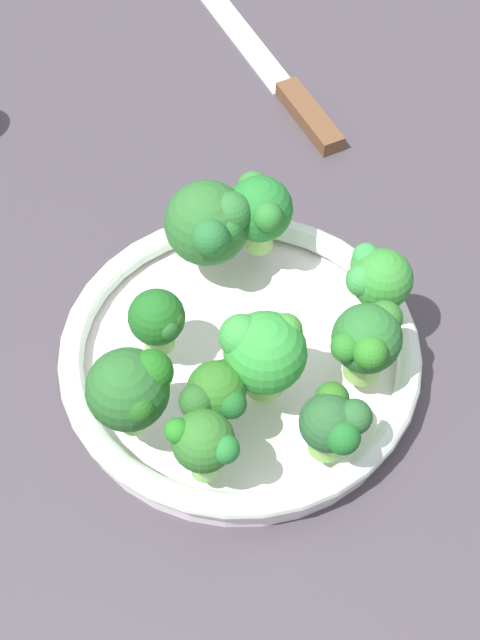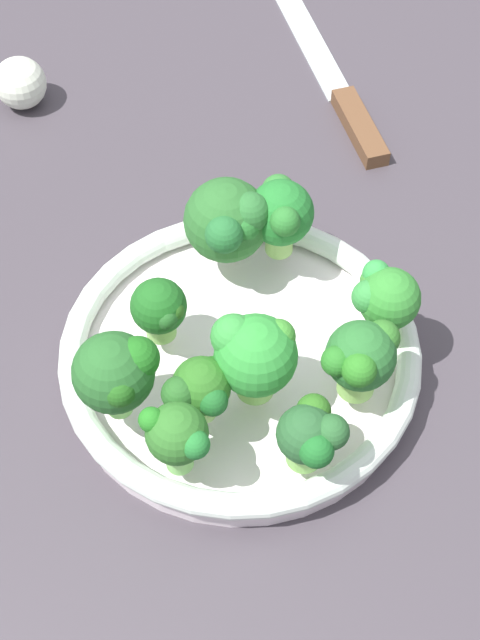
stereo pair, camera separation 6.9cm
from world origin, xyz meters
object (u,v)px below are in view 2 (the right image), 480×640
broccoli_floret_8 (361,358)px  broccoli_floret_0 (229,221)px  broccoli_floret_6 (385,297)px  broccoli_floret_9 (311,435)px  garlic_bulb (20,83)px  bowl (240,357)px  broccoli_floret_5 (117,373)px  broccoli_floret_4 (160,309)px  knife (342,96)px  broccoli_floret_1 (200,389)px  broccoli_floret_3 (177,436)px  broccoli_floret_7 (254,354)px  broccoli_floret_2 (279,213)px

broccoli_floret_8 → broccoli_floret_0: bearing=95.2°
broccoli_floret_0 → broccoli_floret_6: 13.28cm
broccoli_floret_0 → broccoli_floret_8: (1.40, -15.39, -0.07)cm
broccoli_floret_9 → garlic_bulb: broccoli_floret_9 is taller
bowl → broccoli_floret_5: broccoli_floret_5 is taller
broccoli_floret_0 → garlic_bulb: size_ratio=1.45×
broccoli_floret_6 → garlic_bulb: broccoli_floret_6 is taller
garlic_bulb → broccoli_floret_0: bearing=-79.1°
broccoli_floret_4 → knife: 34.40cm
broccoli_floret_1 → broccoli_floret_0: bearing=51.8°
bowl → broccoli_floret_3: bearing=-143.2°
broccoli_floret_3 → broccoli_floret_7: bearing=19.6°
broccoli_floret_6 → broccoli_floret_1: bearing=179.0°
knife → broccoli_floret_7: bearing=-135.1°
broccoli_floret_9 → knife: (25.26, 32.16, -6.15)cm
bowl → broccoli_floret_0: bearing=64.7°
bowl → broccoli_floret_0: (3.66, 7.75, 5.76)cm
broccoli_floret_2 → garlic_bulb: size_ratio=1.39×
broccoli_floret_1 → broccoli_floret_7: broccoli_floret_7 is taller
broccoli_floret_6 → broccoli_floret_9: bearing=-148.5°
bowl → broccoli_floret_0: broccoli_floret_0 is taller
broccoli_floret_1 → broccoli_floret_9: (4.51, -6.76, -0.15)cm
broccoli_floret_3 → broccoli_floret_2: bearing=38.8°
broccoli_floret_6 → broccoli_floret_9: 12.44cm
bowl → knife: size_ratio=1.03×
broccoli_floret_2 → broccoli_floret_0: bearing=159.6°
bowl → knife: bearing=41.6°
broccoli_floret_1 → broccoli_floret_5: 5.70cm
broccoli_floret_1 → garlic_bulb: size_ratio=1.12×
broccoli_floret_0 → broccoli_floret_5: (-13.60, -8.29, 0.52)cm
broccoli_floret_8 → broccoli_floret_1: bearing=160.0°
broccoli_floret_7 → garlic_bulb: size_ratio=1.46×
broccoli_floret_2 → broccoli_floret_6: size_ratio=1.11×
broccoli_floret_5 → broccoli_floret_7: broccoli_floret_5 is taller
broccoli_floret_4 → broccoli_floret_9: bearing=-76.1°
bowl → garlic_bulb: bearing=93.0°
broccoli_floret_1 → knife: 39.64cm
knife → broccoli_floret_3: bearing=-139.6°
knife → broccoli_floret_4: bearing=-148.3°
broccoli_floret_4 → broccoli_floret_7: size_ratio=0.74×
knife → garlic_bulb: bearing=149.9°
broccoli_floret_4 → broccoli_floret_5: (-5.46, -4.31, 1.52)cm
bowl → broccoli_floret_8: (5.06, -7.64, 5.69)cm
broccoli_floret_7 → broccoli_floret_4: bearing=113.9°
broccoli_floret_0 → garlic_bulb: bearing=100.9°
broccoli_floret_9 → garlic_bulb: (-1.03, 47.42, -4.23)cm
broccoli_floret_4 → garlic_bulb: (2.52, 33.08, -4.05)cm
broccoli_floret_5 → broccoli_floret_9: bearing=-48.1°
broccoli_floret_6 → broccoli_floret_7: bearing=178.4°
broccoli_floret_2 → knife: 23.90cm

